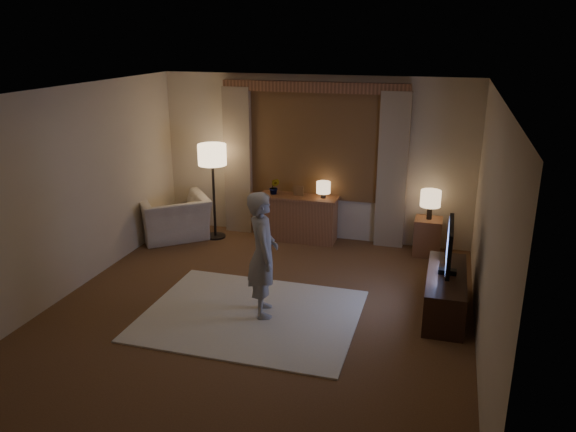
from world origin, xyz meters
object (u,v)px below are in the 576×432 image
at_px(sideboard, 298,219).
at_px(person, 263,254).
at_px(tv_stand, 445,293).
at_px(armchair, 174,218).
at_px(side_table, 427,237).

relative_size(sideboard, person, 0.80).
height_order(sideboard, person, person).
bearing_deg(tv_stand, sideboard, 140.92).
relative_size(armchair, person, 0.71).
bearing_deg(tv_stand, armchair, 161.77).
bearing_deg(person, side_table, -57.32).
bearing_deg(sideboard, armchair, -166.37).
height_order(sideboard, side_table, sideboard).
xyz_separation_m(side_table, tv_stand, (0.30, -1.84, -0.03)).
xyz_separation_m(side_table, person, (-1.77, -2.50, 0.49)).
bearing_deg(person, armchair, 25.01).
xyz_separation_m(sideboard, armchair, (-1.97, -0.48, -0.00)).
distance_m(sideboard, tv_stand, 3.01).
bearing_deg(side_table, armchair, -173.90).
bearing_deg(side_table, sideboard, 178.59).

